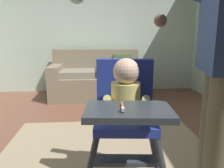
{
  "coord_description": "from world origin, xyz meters",
  "views": [
    {
      "loc": [
        0.12,
        -2.01,
        1.06
      ],
      "look_at": [
        0.22,
        -0.72,
        0.79
      ],
      "focal_mm": 35.06,
      "sensor_mm": 36.0,
      "label": 1
    }
  ],
  "objects": [
    {
      "name": "adult_standing",
      "position": [
        0.79,
        -0.9,
        0.94
      ],
      "size": [
        0.5,
        0.58,
        1.65
      ],
      "rotation": [
        0.0,
        0.0,
        2.89
      ],
      "color": "#6D664C",
      "rests_on": "ground"
    },
    {
      "name": "high_chair",
      "position": [
        0.3,
        -0.77,
        0.66
      ],
      "size": [
        0.66,
        0.77,
        0.96
      ],
      "rotation": [
        0.0,
        0.0,
        -1.67
      ],
      "color": "#2F363B",
      "rests_on": "ground"
    },
    {
      "name": "wall_far",
      "position": [
        0.0,
        2.48,
        1.3
      ],
      "size": [
        5.17,
        0.06,
        2.6
      ],
      "primitive_type": "cube",
      "color": "#B8CBBC",
      "rests_on": "ground"
    },
    {
      "name": "couch",
      "position": [
        0.16,
        1.96,
        0.33
      ],
      "size": [
        1.63,
        0.86,
        0.86
      ],
      "rotation": [
        0.0,
        0.0,
        -1.57
      ],
      "color": "gray",
      "rests_on": "ground"
    },
    {
      "name": "ground",
      "position": [
        0.0,
        0.0,
        -0.05
      ],
      "size": [
        5.97,
        6.5,
        0.1
      ],
      "primitive_type": "cube",
      "color": "brown"
    }
  ]
}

